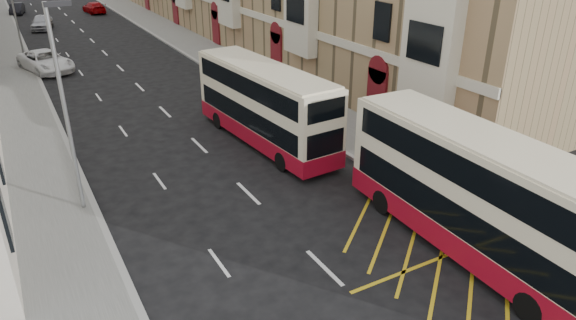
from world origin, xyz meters
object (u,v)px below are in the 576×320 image
double_decker_rear (264,105)px  car_dark (17,9)px  white_van (46,61)px  pedestrian_mid (562,204)px  street_lamp_near (65,100)px  car_silver (42,22)px  car_red (94,8)px  street_lamp_far (13,1)px  pedestrian_near (511,215)px  double_decker_front (476,195)px  pedestrian_far (528,223)px

double_decker_rear → car_dark: (-8.35, 52.83, -1.43)m
white_van → car_dark: size_ratio=1.43×
pedestrian_mid → car_dark: (-14.26, 65.67, -0.38)m
street_lamp_near → car_silver: street_lamp_near is taller
white_van → car_red: (8.65, 27.69, -0.10)m
street_lamp_far → pedestrian_mid: 43.24m
car_silver → street_lamp_far: bearing=-88.4°
street_lamp_far → pedestrian_near: size_ratio=4.59×
pedestrian_near → car_dark: bearing=-94.9°
double_decker_front → car_dark: bearing=100.8°
pedestrian_far → car_red: 62.00m
white_van → car_red: size_ratio=1.20×
street_lamp_far → car_dark: 25.76m
street_lamp_far → pedestrian_mid: size_ratio=4.44×
pedestrian_far → car_red: bearing=-47.6°
street_lamp_far → white_van: bearing=-79.5°
pedestrian_mid → pedestrian_far: bearing=166.4°
double_decker_front → car_red: (-1.53, 61.01, -1.51)m
street_lamp_near → pedestrian_near: 16.77m
pedestrian_far → white_van: size_ratio=0.30×
white_van → car_red: white_van is taller
white_van → car_dark: bearing=74.2°
pedestrian_near → street_lamp_near: bearing=-52.2°
street_lamp_near → pedestrian_near: bearing=-36.9°
pedestrian_near → street_lamp_far: bearing=-87.1°
street_lamp_far → double_decker_rear: street_lamp_far is taller
pedestrian_far → street_lamp_far: bearing=-32.7°
white_van → double_decker_front: bearing=-88.9°
street_lamp_near → white_van: bearing=87.2°
pedestrian_near → car_dark: (-11.95, 65.26, -0.35)m
pedestrian_near → car_silver: (-10.33, 52.37, -0.23)m
street_lamp_near → double_decker_front: 15.06m
double_decker_front → pedestrian_mid: 4.28m
double_decker_rear → pedestrian_far: size_ratio=5.93×
white_van → car_silver: bearing=69.3°
street_lamp_far → double_decker_front: 41.26m
pedestrian_far → car_red: pedestrian_far is taller
car_red → pedestrian_mid: bearing=89.4°
pedestrian_mid → car_red: (-5.60, 61.66, -0.35)m
street_lamp_near → white_van: (1.17, 23.73, -3.83)m
double_decker_front → double_decker_rear: size_ratio=1.05×
pedestrian_near → white_van: (-11.93, 33.56, -0.22)m
pedestrian_mid → street_lamp_near: bearing=126.4°
pedestrian_near → white_van: 35.62m
car_red → pedestrian_near: bearing=87.3°
double_decker_front → pedestrian_far: size_ratio=6.22×
pedestrian_mid → car_red: size_ratio=0.37×
double_decker_rear → car_dark: bearing=94.7°
double_decker_rear → pedestrian_far: double_decker_rear is taller
street_lamp_far → double_decker_rear: 29.11m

